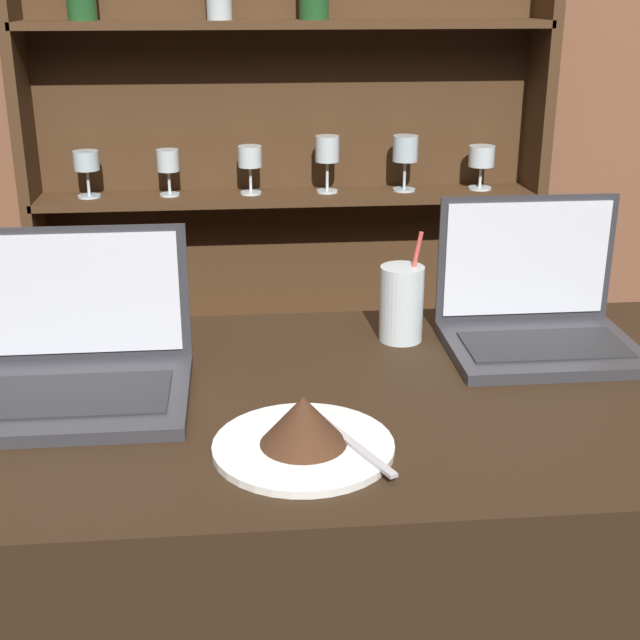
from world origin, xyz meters
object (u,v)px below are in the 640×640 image
object	(u,v)px
laptop_far	(536,315)
cake_plate	(304,431)
laptop_near	(67,363)
water_glass	(401,303)

from	to	relation	value
laptop_far	cake_plate	size ratio (longest dim) A/B	1.29
laptop_far	laptop_near	bearing A→B (deg)	-171.02
water_glass	cake_plate	bearing A→B (deg)	-117.72
laptop_far	cake_plate	distance (m)	0.51
cake_plate	water_glass	xyz separation A→B (m)	(0.19, 0.36, 0.04)
laptop_near	laptop_far	size ratio (longest dim) A/B	1.16
laptop_far	water_glass	xyz separation A→B (m)	(-0.21, 0.04, 0.01)
cake_plate	water_glass	bearing A→B (deg)	62.28
laptop_near	laptop_far	bearing A→B (deg)	8.98
laptop_far	water_glass	size ratio (longest dim) A/B	1.62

